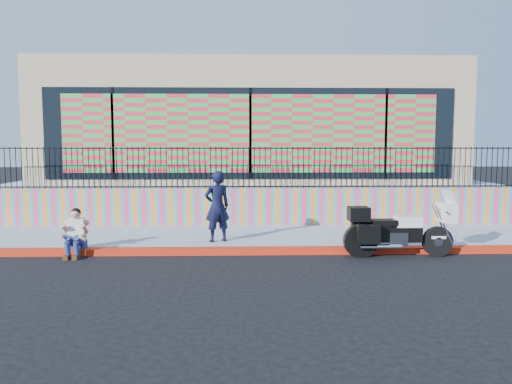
{
  "coord_description": "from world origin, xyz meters",
  "views": [
    {
      "loc": [
        -0.26,
        -11.31,
        2.52
      ],
      "look_at": [
        0.09,
        1.2,
        1.32
      ],
      "focal_mm": 35.0,
      "sensor_mm": 36.0,
      "label": 1
    }
  ],
  "objects": [
    {
      "name": "elevated_platform",
      "position": [
        0.0,
        8.35,
        0.62
      ],
      "size": [
        16.0,
        10.0,
        1.25
      ],
      "primitive_type": "cube",
      "color": "#8F96AC",
      "rests_on": "ground"
    },
    {
      "name": "metal_fence",
      "position": [
        0.0,
        3.25,
        1.85
      ],
      "size": [
        15.8,
        0.04,
        1.2
      ],
      "primitive_type": null,
      "color": "black",
      "rests_on": "mural_wall"
    },
    {
      "name": "sidewalk",
      "position": [
        0.0,
        1.65,
        0.07
      ],
      "size": [
        16.0,
        3.0,
        0.15
      ],
      "primitive_type": "cube",
      "color": "#8F96AC",
      "rests_on": "ground"
    },
    {
      "name": "ground",
      "position": [
        0.0,
        0.0,
        0.0
      ],
      "size": [
        90.0,
        90.0,
        0.0
      ],
      "primitive_type": "plane",
      "color": "black",
      "rests_on": "ground"
    },
    {
      "name": "seated_man",
      "position": [
        -4.02,
        -0.16,
        0.45
      ],
      "size": [
        0.54,
        0.71,
        1.06
      ],
      "color": "navy",
      "rests_on": "ground"
    },
    {
      "name": "police_motorcycle",
      "position": [
        3.22,
        -0.35,
        0.63
      ],
      "size": [
        2.43,
        0.8,
        1.51
      ],
      "color": "black",
      "rests_on": "ground"
    },
    {
      "name": "police_officer",
      "position": [
        -0.87,
        0.76,
        1.02
      ],
      "size": [
        0.74,
        0.62,
        1.73
      ],
      "primitive_type": "imported",
      "rotation": [
        0.0,
        0.0,
        3.53
      ],
      "color": "black",
      "rests_on": "sidewalk"
    },
    {
      "name": "mural_wall",
      "position": [
        0.0,
        3.25,
        0.7
      ],
      "size": [
        16.0,
        0.2,
        1.1
      ],
      "primitive_type": "cube",
      "color": "#EC3E6A",
      "rests_on": "sidewalk"
    },
    {
      "name": "red_curb",
      "position": [
        0.0,
        0.0,
        0.07
      ],
      "size": [
        16.0,
        0.3,
        0.15
      ],
      "primitive_type": "cube",
      "color": "#B71D0D",
      "rests_on": "ground"
    },
    {
      "name": "storefront_building",
      "position": [
        0.0,
        8.13,
        3.25
      ],
      "size": [
        14.0,
        8.06,
        4.0
      ],
      "color": "tan",
      "rests_on": "elevated_platform"
    }
  ]
}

